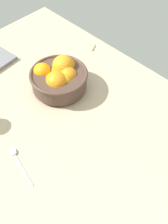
% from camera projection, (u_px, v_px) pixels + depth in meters
% --- Properties ---
extents(ground_plane, '(1.36, 0.81, 0.03)m').
position_uv_depth(ground_plane, '(82.00, 131.00, 1.07)').
color(ground_plane, tan).
extents(fruit_bowl, '(0.22, 0.22, 0.11)m').
position_uv_depth(fruit_bowl, '(59.00, 78.00, 1.15)').
color(fruit_bowl, '#473328').
rests_on(fruit_bowl, ground_plane).
extents(spoon, '(0.16, 0.05, 0.01)m').
position_uv_depth(spoon, '(18.00, 160.00, 0.98)').
color(spoon, silver).
rests_on(spoon, ground_plane).
extents(herb_sprig_0, '(0.02, 0.05, 0.01)m').
position_uv_depth(herb_sprig_0, '(94.00, 48.00, 1.34)').
color(herb_sprig_0, '#56773F').
rests_on(herb_sprig_0, ground_plane).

